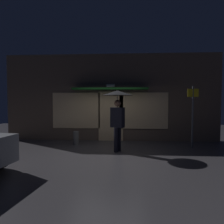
% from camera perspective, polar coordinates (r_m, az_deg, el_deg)
% --- Properties ---
extents(ground_plane, '(18.00, 18.00, 0.00)m').
position_cam_1_polar(ground_plane, '(7.65, -1.54, -10.54)').
color(ground_plane, '#423F44').
extents(building_facade, '(9.54, 1.00, 3.86)m').
position_cam_1_polar(building_facade, '(9.77, -0.26, 3.73)').
color(building_facade, brown).
rests_on(building_facade, ground).
extents(person_with_umbrella, '(1.08, 1.08, 2.14)m').
position_cam_1_polar(person_with_umbrella, '(7.54, 1.47, 1.87)').
color(person_with_umbrella, black).
rests_on(person_with_umbrella, ground).
extents(street_sign_post, '(0.40, 0.07, 2.34)m').
position_cam_1_polar(street_sign_post, '(8.68, 20.49, -0.25)').
color(street_sign_post, '#595B60').
rests_on(street_sign_post, ground).
extents(sidewalk_bollard, '(0.22, 0.22, 0.55)m').
position_cam_1_polar(sidewalk_bollard, '(8.98, -9.48, -6.76)').
color(sidewalk_bollard, slate).
rests_on(sidewalk_bollard, ground).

